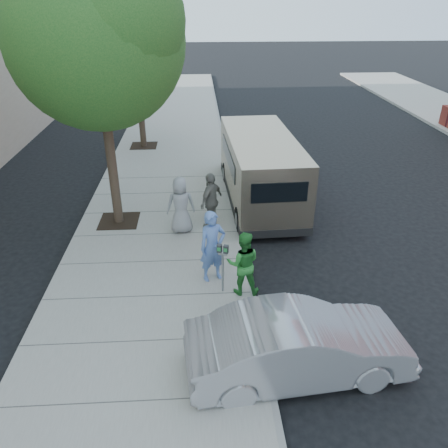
{
  "coord_description": "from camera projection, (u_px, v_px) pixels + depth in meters",
  "views": [
    {
      "loc": [
        0.25,
        -9.86,
        6.46
      ],
      "look_at": [
        0.86,
        0.21,
        1.1
      ],
      "focal_mm": 35.0,
      "sensor_mm": 36.0,
      "label": 1
    }
  ],
  "objects": [
    {
      "name": "person_gray_shirt",
      "position": [
        181.0,
        205.0,
        12.67
      ],
      "size": [
        0.89,
        0.64,
        1.7
      ],
      "primitive_type": "imported",
      "rotation": [
        0.0,
        0.0,
        3.27
      ],
      "color": "gray",
      "rests_on": "sidewalk"
    },
    {
      "name": "person_green_shirt",
      "position": [
        243.0,
        263.0,
        10.05
      ],
      "size": [
        0.82,
        0.66,
        1.59
      ],
      "primitive_type": "imported",
      "rotation": [
        0.0,
        0.0,
        3.06
      ],
      "color": "#2C8733",
      "rests_on": "sidewalk"
    },
    {
      "name": "sedan",
      "position": [
        299.0,
        345.0,
        8.07
      ],
      "size": [
        4.32,
        1.9,
        1.38
      ],
      "primitive_type": "imported",
      "rotation": [
        0.0,
        0.0,
        1.68
      ],
      "color": "#9D9EA4",
      "rests_on": "ground"
    },
    {
      "name": "tree_near",
      "position": [
        97.0,
        33.0,
        11.11
      ],
      "size": [
        4.62,
        4.6,
        7.53
      ],
      "color": "black",
      "rests_on": "sidewalk"
    },
    {
      "name": "person_striped_polo",
      "position": [
        211.0,
        201.0,
        12.9
      ],
      "size": [
        0.94,
        1.08,
        1.74
      ],
      "primitive_type": "imported",
      "rotation": [
        0.0,
        0.0,
        4.1
      ],
      "color": "slate",
      "rests_on": "sidewalk"
    },
    {
      "name": "sidewalk",
      "position": [
        155.0,
        264.0,
        11.62
      ],
      "size": [
        5.0,
        60.0,
        0.15
      ],
      "primitive_type": "cube",
      "color": "gray",
      "rests_on": "ground"
    },
    {
      "name": "van",
      "position": [
        260.0,
        168.0,
        14.7
      ],
      "size": [
        2.34,
        6.34,
        2.32
      ],
      "rotation": [
        0.0,
        0.0,
        0.04
      ],
      "color": "tan",
      "rests_on": "ground"
    },
    {
      "name": "person_officer",
      "position": [
        213.0,
        247.0,
        10.49
      ],
      "size": [
        0.78,
        0.65,
        1.82
      ],
      "primitive_type": "imported",
      "rotation": [
        0.0,
        0.0,
        0.37
      ],
      "color": "#5C7FC5",
      "rests_on": "sidewalk"
    },
    {
      "name": "tree_far",
      "position": [
        135.0,
        36.0,
        18.12
      ],
      "size": [
        3.92,
        3.8,
        6.49
      ],
      "color": "black",
      "rests_on": "sidewalk"
    },
    {
      "name": "parking_meter",
      "position": [
        223.0,
        258.0,
        10.02
      ],
      "size": [
        0.28,
        0.17,
        1.27
      ],
      "rotation": [
        0.0,
        0.0,
        -0.31
      ],
      "color": "gray",
      "rests_on": "sidewalk"
    },
    {
      "name": "curb_face",
      "position": [
        246.0,
        261.0,
        11.75
      ],
      "size": [
        0.12,
        60.0,
        0.16
      ],
      "primitive_type": "cube",
      "color": "gray",
      "rests_on": "ground"
    },
    {
      "name": "ground",
      "position": [
        193.0,
        265.0,
        11.71
      ],
      "size": [
        120.0,
        120.0,
        0.0
      ],
      "primitive_type": "plane",
      "color": "black",
      "rests_on": "ground"
    }
  ]
}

